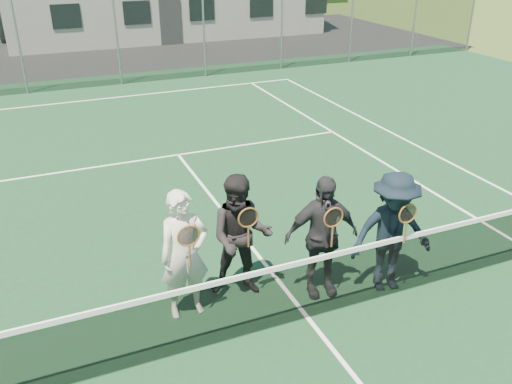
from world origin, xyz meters
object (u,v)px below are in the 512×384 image
tennis_net (309,286)px  player_a (184,255)px  player_b (241,237)px  player_d (392,233)px  player_c (321,236)px

tennis_net → player_a: player_a is taller
tennis_net → player_a: (-1.43, 0.76, 0.38)m
player_b → player_d: (1.97, -0.71, -0.00)m
player_b → player_d: size_ratio=1.00×
player_c → tennis_net: bearing=-131.6°
tennis_net → player_d: (1.39, 0.20, 0.38)m
player_a → player_d: same height
player_b → player_d: bearing=-19.9°
tennis_net → player_d: 1.45m
player_b → player_c: bearing=-22.7°
tennis_net → player_c: 0.75m
player_b → tennis_net: bearing=-57.2°
tennis_net → player_c: player_c is taller
tennis_net → player_b: bearing=122.8°
player_a → player_c: bearing=-8.4°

